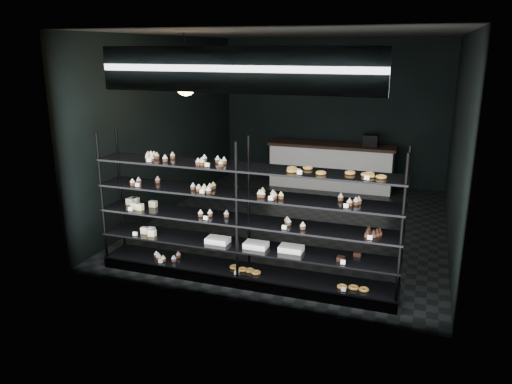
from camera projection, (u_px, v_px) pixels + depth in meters
room at (299, 133)px, 8.39m from camera, size 5.01×6.01×3.20m
display_shelf at (242, 236)px, 6.47m from camera, size 4.00×0.50×1.91m
signage at (234, 70)px, 5.41m from camera, size 3.30×0.05×0.50m
pendant_lamp at (186, 86)px, 7.22m from camera, size 0.28×0.28×0.87m
service_counter at (332, 166)px, 10.92m from camera, size 2.74×0.65×1.23m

